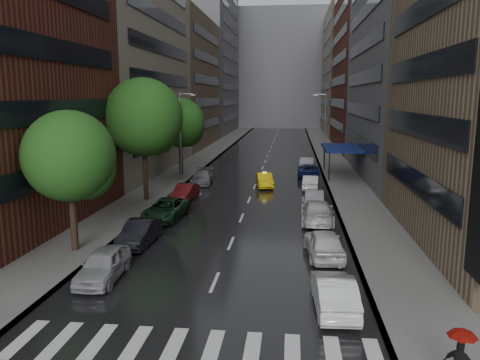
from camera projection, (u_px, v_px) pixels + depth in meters
name	position (u px, v px, depth m)	size (l,w,h in m)	color
ground	(198.00, 322.00, 18.42)	(220.00, 220.00, 0.00)	gray
road	(267.00, 158.00, 67.32)	(14.00, 140.00, 0.01)	black
sidewalk_left	(205.00, 156.00, 68.29)	(4.00, 140.00, 0.15)	gray
sidewalk_right	(330.00, 158.00, 66.33)	(4.00, 140.00, 0.15)	gray
crosswalk	(192.00, 349.00, 16.44)	(13.15, 2.80, 0.01)	silver
buildings_left	(177.00, 50.00, 74.71)	(8.00, 108.00, 38.00)	maroon
buildings_right	(371.00, 53.00, 69.57)	(8.05, 109.10, 36.00)	#937A5B
building_far	(281.00, 70.00, 130.98)	(40.00, 14.00, 32.00)	slate
tree_near	(69.00, 156.00, 25.65)	(5.05, 5.05, 8.04)	#382619
tree_mid	(144.00, 117.00, 38.30)	(6.44, 6.44, 10.27)	#382619
tree_far	(180.00, 123.00, 50.87)	(5.38, 5.38, 8.58)	#382619
taxi	(264.00, 180.00, 45.54)	(1.43, 4.11, 1.35)	yellow
parked_cars_left	(168.00, 207.00, 34.35)	(2.72, 29.86, 1.50)	#A9A8AE
parked_cars_right	(314.00, 196.00, 38.09)	(2.39, 42.21, 1.59)	white
ped_red_umbrella	(460.00, 355.00, 13.62)	(0.99, 0.88, 2.01)	black
street_lamp_left	(181.00, 134.00, 47.73)	(1.74, 0.22, 9.00)	gray
street_lamp_right	(324.00, 126.00, 60.72)	(1.74, 0.22, 9.00)	gray
awning	(342.00, 148.00, 51.12)	(4.00, 8.00, 3.12)	navy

